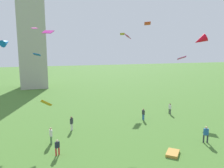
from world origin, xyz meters
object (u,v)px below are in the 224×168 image
kite_flying_3 (122,34)px  kite_flying_4 (48,32)px  person_4 (72,122)px  kite_flying_0 (46,103)px  kite_flying_9 (37,55)px  person_0 (206,133)px  person_1 (170,108)px  person_5 (57,146)px  kite_bundle_2 (173,153)px  kite_flying_2 (127,36)px  person_2 (143,114)px  kite_flying_6 (34,28)px  kite_flying_7 (182,58)px  kite_flying_8 (147,23)px  kite_flying_5 (200,40)px  person_3 (51,134)px  kite_flying_1 (6,42)px

kite_flying_3 → kite_flying_4: 11.39m
person_4 → kite_flying_0: (-2.91, -3.17, 3.45)m
kite_flying_9 → person_0: bearing=-122.4°
person_1 → person_5: (-17.49, -8.58, -0.06)m
person_5 → kite_bundle_2: person_5 is taller
person_0 → kite_flying_9: (-17.07, 12.47, 8.20)m
kite_flying_2 → person_4: bearing=5.5°
person_2 → kite_flying_4: 16.67m
kite_flying_6 → kite_flying_9: kite_flying_6 is taller
kite_flying_7 → kite_flying_8: size_ratio=1.40×
kite_flying_0 → kite_flying_5: kite_flying_5 is taller
kite_flying_4 → kite_bundle_2: kite_flying_4 is taller
person_3 → kite_flying_0: (-0.33, 0.11, 3.43)m
kite_flying_6 → kite_flying_4: bearing=-119.0°
kite_flying_4 → kite_flying_3: bearing=51.6°
kite_flying_5 → kite_flying_7: kite_flying_5 is taller
person_4 → kite_flying_1: bearing=-91.2°
kite_flying_4 → kite_flying_8: kite_flying_8 is taller
person_3 → kite_flying_6: 22.03m
kite_flying_8 → kite_bundle_2: bearing=-155.9°
person_1 → kite_flying_4: (-17.69, -1.48, 11.02)m
person_0 → kite_flying_1: (-20.64, 11.95, 9.73)m
kite_flying_3 → kite_bundle_2: (0.08, -14.24, -12.02)m
person_3 → kite_flying_9: bearing=-177.5°
person_4 → kite_flying_9: kite_flying_9 is taller
person_5 → kite_flying_0: size_ratio=0.94×
kite_flying_6 → kite_flying_2: bearing=-35.4°
kite_flying_8 → kite_flying_5: bearing=-45.9°
person_1 → kite_flying_0: (-18.31, -5.61, 3.50)m
person_5 → kite_flying_2: size_ratio=0.81×
person_4 → kite_flying_9: (-3.75, 4.48, 8.24)m
kite_flying_6 → kite_flying_9: (0.43, -10.32, -4.26)m
kite_flying_3 → kite_flying_6: kite_flying_6 is taller
person_1 → kite_flying_3: kite_flying_3 is taller
person_3 → kite_flying_7: 23.94m
person_0 → kite_flying_9: size_ratio=1.32×
kite_flying_2 → kite_flying_5: 15.71m
kite_flying_2 → kite_flying_5: (5.53, -14.65, -1.21)m
person_0 → kite_bundle_2: person_0 is taller
kite_flying_0 → kite_flying_9: 9.07m
kite_flying_8 → kite_flying_9: bearing=83.3°
person_0 → kite_flying_1: 25.76m
person_3 → kite_flying_8: 16.22m
kite_flying_4 → kite_flying_8: bearing=10.9°
person_4 → kite_flying_7: kite_flying_7 is taller
person_4 → kite_flying_7: 20.69m
person_0 → kite_flying_2: bearing=111.4°
kite_flying_8 → person_4: bearing=95.2°
person_4 → kite_flying_0: kite_flying_0 is taller
kite_flying_9 → kite_flying_3: bearing=-84.1°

